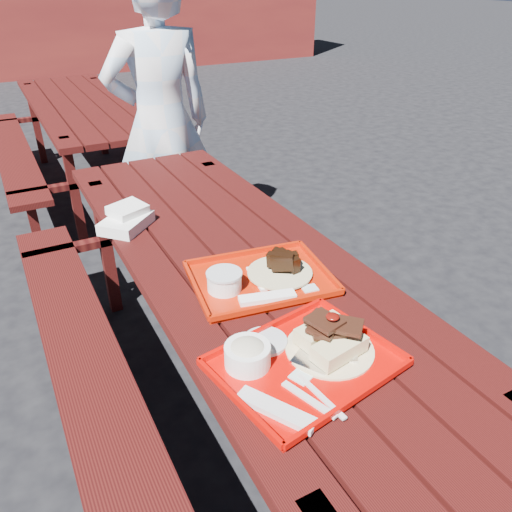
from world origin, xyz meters
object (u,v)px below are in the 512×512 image
at_px(near_tray, 300,353).
at_px(far_tray, 259,278).
at_px(person, 161,124).
at_px(picnic_table_near, 238,297).
at_px(picnic_table_far, 86,125).

relative_size(near_tray, far_tray, 1.02).
distance_m(near_tray, person, 2.04).
height_order(near_tray, far_tray, near_tray).
relative_size(picnic_table_near, person, 1.38).
bearing_deg(picnic_table_far, picnic_table_near, -90.00).
bearing_deg(person, picnic_table_near, 83.34).
bearing_deg(picnic_table_near, near_tray, -100.35).
height_order(far_tray, person, person).
relative_size(picnic_table_near, picnic_table_far, 1.00).
distance_m(picnic_table_far, person, 1.43).
xyz_separation_m(picnic_table_near, far_tray, (-0.02, -0.21, 0.21)).
height_order(picnic_table_near, near_tray, near_tray).
relative_size(picnic_table_near, near_tray, 4.77).
distance_m(near_tray, far_tray, 0.40).
xyz_separation_m(picnic_table_near, near_tray, (-0.11, -0.60, 0.22)).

